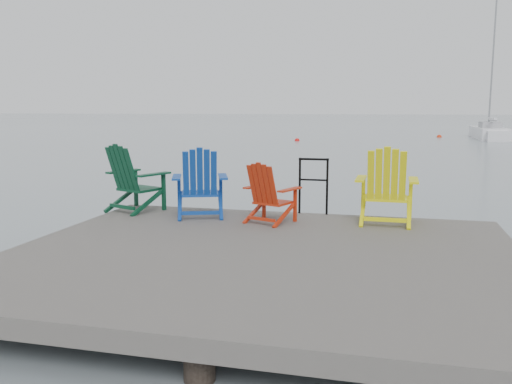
% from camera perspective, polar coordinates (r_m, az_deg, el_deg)
% --- Properties ---
extents(ground, '(400.00, 400.00, 0.00)m').
position_cam_1_polar(ground, '(6.60, 0.69, -10.46)').
color(ground, slate).
rests_on(ground, ground).
extents(dock, '(6.00, 5.00, 1.40)m').
position_cam_1_polar(dock, '(6.49, 0.69, -7.57)').
color(dock, '#2B2927').
rests_on(dock, ground).
extents(handrail, '(0.48, 0.04, 0.90)m').
position_cam_1_polar(handrail, '(8.67, 6.06, 1.22)').
color(handrail, black).
rests_on(handrail, dock).
extents(chair_green, '(1.05, 1.00, 1.09)m').
position_cam_1_polar(chair_green, '(9.08, -12.84, 1.43)').
color(chair_green, '#0A3720').
rests_on(chair_green, dock).
extents(chair_blue, '(1.02, 0.98, 1.07)m').
position_cam_1_polar(chair_blue, '(8.44, -5.92, 0.99)').
color(chair_blue, navy).
rests_on(chair_blue, dock).
extents(chair_red, '(0.85, 0.81, 0.89)m').
position_cam_1_polar(chair_red, '(7.96, 1.36, -0.08)').
color(chair_red, '#AC240C').
rests_on(chair_red, dock).
extents(chair_yellow, '(0.89, 0.83, 1.12)m').
position_cam_1_polar(chair_yellow, '(8.09, 13.58, 0.64)').
color(chair_yellow, yellow).
rests_on(chair_yellow, dock).
extents(sailboat_near, '(1.96, 7.30, 10.20)m').
position_cam_1_polar(sailboat_near, '(43.19, 23.31, 5.67)').
color(sailboat_near, white).
rests_on(sailboat_near, ground).
extents(buoy_b, '(0.34, 0.34, 0.34)m').
position_cam_1_polar(buoy_b, '(37.02, 4.35, 5.40)').
color(buoy_b, red).
rests_on(buoy_b, ground).
extents(buoy_c, '(0.39, 0.39, 0.39)m').
position_cam_1_polar(buoy_c, '(43.78, 18.73, 5.49)').
color(buoy_c, red).
rests_on(buoy_c, ground).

